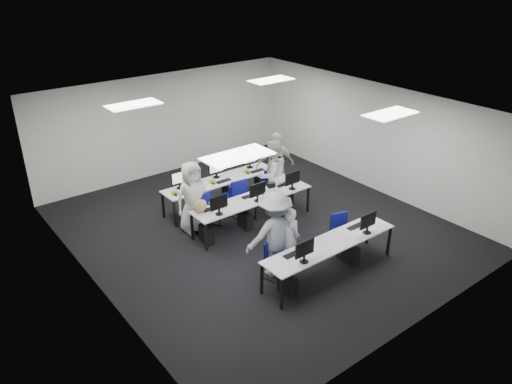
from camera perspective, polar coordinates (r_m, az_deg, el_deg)
room at (r=11.54m, az=0.24°, el=2.36°), size 9.00×9.02×3.00m
ceiling_panels at (r=11.04m, az=0.26°, el=9.46°), size 5.20×4.60×0.02m
desk_front at (r=10.34m, az=8.49°, el=-6.01°), size 3.20×0.70×0.73m
desk_mid at (r=12.03m, az=-0.35°, el=-0.94°), size 3.20×0.70×0.73m
desk_back at (r=13.06m, az=-4.09°, el=1.23°), size 3.20×0.70×0.73m
equipment_front at (r=10.38m, az=7.70°, el=-7.91°), size 2.51×0.41×1.19m
equipment_mid at (r=12.06m, az=-1.02°, el=-2.59°), size 2.91×0.41×1.19m
equipment_back at (r=13.31m, az=-3.41°, el=0.19°), size 2.91×0.41×1.19m
chair_0 at (r=10.32m, az=2.38°, el=-8.55°), size 0.51×0.54×0.82m
chair_1 at (r=11.34m, az=9.77°, el=-5.42°), size 0.55×0.57×0.88m
chair_2 at (r=12.14m, az=-5.62°, el=-2.88°), size 0.59×0.61×0.91m
chair_3 at (r=12.54m, az=-1.44°, el=-1.72°), size 0.52×0.56×0.95m
chair_4 at (r=13.25m, az=2.78°, el=-0.38°), size 0.50×0.53×0.83m
chair_5 at (r=12.23m, az=-6.50°, el=-2.68°), size 0.55×0.58×0.94m
chair_6 at (r=12.82m, az=-3.19°, el=-1.26°), size 0.56×0.58×0.86m
chair_7 at (r=13.54m, az=1.56°, el=0.39°), size 0.60×0.62×0.93m
handbag at (r=11.38m, az=-6.41°, el=-1.61°), size 0.41×0.31×0.30m
student_0 at (r=10.27m, az=3.64°, el=-5.56°), size 0.62×0.48×1.49m
student_1 at (r=12.81m, az=1.84°, el=1.99°), size 0.91×0.72×1.86m
student_2 at (r=11.82m, az=-7.27°, el=-0.59°), size 0.88×0.58×1.76m
student_3 at (r=13.38m, az=2.19°, el=3.03°), size 1.17×0.77×1.85m
photographer at (r=10.10m, az=2.13°, el=-4.79°), size 1.35×0.96×1.89m
dslr_camera at (r=9.77m, az=1.74°, el=0.80°), size 0.18×0.21×0.10m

